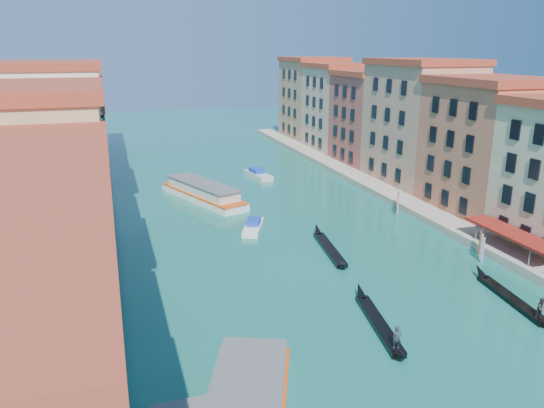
# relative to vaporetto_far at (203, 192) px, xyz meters

# --- Properties ---
(left_bank_palazzos) EXTENTS (12.80, 128.40, 21.00)m
(left_bank_palazzos) POSITION_rel_vaporetto_far_xyz_m (-19.74, -8.16, 8.45)
(left_bank_palazzos) COLOR tan
(left_bank_palazzos) RESTS_ON ground
(right_bank_palazzos) EXTENTS (12.80, 128.40, 21.00)m
(right_bank_palazzos) POSITION_rel_vaporetto_far_xyz_m (36.26, -7.84, 8.49)
(right_bank_palazzos) COLOR #AA4533
(right_bank_palazzos) RESTS_ON ground
(quay) EXTENTS (4.00, 140.00, 1.00)m
(quay) POSITION_rel_vaporetto_far_xyz_m (28.26, -7.84, -0.75)
(quay) COLOR gray
(quay) RESTS_ON ground
(vaporetto_far) EXTENTS (10.77, 19.00, 2.79)m
(vaporetto_far) POSITION_rel_vaporetto_far_xyz_m (0.00, 0.00, 0.00)
(vaporetto_far) COLOR white
(vaporetto_far) RESTS_ON ground
(gondola_fore) EXTENTS (3.18, 12.93, 2.59)m
(gondola_fore) POSITION_rel_vaporetto_far_xyz_m (7.22, -43.00, -0.82)
(gondola_fore) COLOR black
(gondola_fore) RESTS_ON ground
(gondola_right) EXTENTS (2.58, 12.72, 2.54)m
(gondola_right) POSITION_rel_vaporetto_far_xyz_m (21.21, -42.73, -0.77)
(gondola_right) COLOR black
(gondola_right) RESTS_ON ground
(gondola_far) EXTENTS (2.81, 13.51, 1.92)m
(gondola_far) POSITION_rel_vaporetto_far_xyz_m (10.15, -25.52, -0.86)
(gondola_far) COLOR black
(gondola_far) RESTS_ON ground
(motorboat_mid) EXTENTS (4.38, 6.67, 1.32)m
(motorboat_mid) POSITION_rel_vaporetto_far_xyz_m (3.70, -15.89, -0.74)
(motorboat_mid) COLOR white
(motorboat_mid) RESTS_ON ground
(motorboat_far) EXTENTS (3.62, 7.84, 1.56)m
(motorboat_far) POSITION_rel_vaporetto_far_xyz_m (12.20, 11.83, -0.65)
(motorboat_far) COLOR silver
(motorboat_far) RESTS_ON ground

